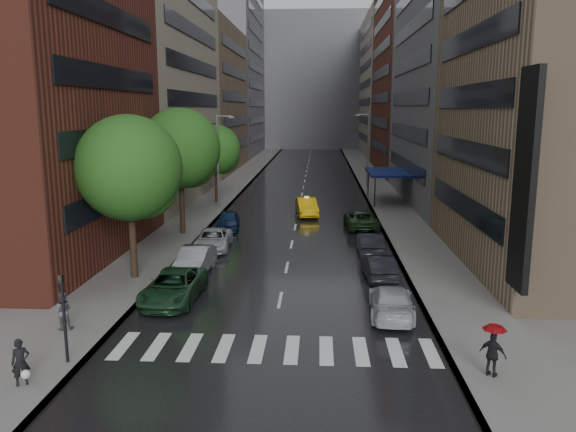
% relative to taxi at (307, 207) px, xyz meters
% --- Properties ---
extents(ground, '(220.00, 220.00, 0.00)m').
position_rel_taxi_xyz_m(ground, '(-0.83, -27.17, -0.81)').
color(ground, gray).
rests_on(ground, ground).
extents(road, '(14.00, 140.00, 0.01)m').
position_rel_taxi_xyz_m(road, '(-0.83, 22.83, -0.81)').
color(road, black).
rests_on(road, ground).
extents(sidewalk_left, '(4.00, 140.00, 0.15)m').
position_rel_taxi_xyz_m(sidewalk_left, '(-9.83, 22.83, -0.74)').
color(sidewalk_left, gray).
rests_on(sidewalk_left, ground).
extents(sidewalk_right, '(4.00, 140.00, 0.15)m').
position_rel_taxi_xyz_m(sidewalk_right, '(8.17, 22.83, -0.74)').
color(sidewalk_right, gray).
rests_on(sidewalk_right, ground).
extents(crosswalk, '(13.15, 2.80, 0.01)m').
position_rel_taxi_xyz_m(crosswalk, '(-0.63, -29.17, -0.80)').
color(crosswalk, silver).
rests_on(crosswalk, ground).
extents(buildings_left, '(8.00, 108.00, 38.00)m').
position_rel_taxi_xyz_m(buildings_left, '(-15.83, 31.62, 15.18)').
color(buildings_left, maroon).
rests_on(buildings_left, ground).
extents(buildings_right, '(8.05, 109.10, 36.00)m').
position_rel_taxi_xyz_m(buildings_right, '(14.17, 29.53, 14.22)').
color(buildings_right, '#937A5B').
rests_on(buildings_right, ground).
extents(building_far, '(40.00, 14.00, 32.00)m').
position_rel_taxi_xyz_m(building_far, '(-0.83, 90.83, 15.19)').
color(building_far, slate).
rests_on(building_far, ground).
extents(tree_near, '(5.89, 5.89, 9.39)m').
position_rel_taxi_xyz_m(tree_near, '(-9.43, -20.12, 5.61)').
color(tree_near, '#382619').
rests_on(tree_near, ground).
extents(tree_mid, '(6.12, 6.12, 9.75)m').
position_rel_taxi_xyz_m(tree_mid, '(-9.43, -8.47, 5.86)').
color(tree_mid, '#382619').
rests_on(tree_mid, ground).
extents(tree_far, '(5.07, 5.07, 8.08)m').
position_rel_taxi_xyz_m(tree_far, '(-9.43, 6.18, 4.71)').
color(tree_far, '#382619').
rests_on(tree_far, ground).
extents(taxi, '(2.37, 5.11, 1.62)m').
position_rel_taxi_xyz_m(taxi, '(0.00, 0.00, 0.00)').
color(taxi, '#F0B30C').
rests_on(taxi, ground).
extents(parked_cars_left, '(2.72, 22.36, 1.57)m').
position_rel_taxi_xyz_m(parked_cars_left, '(-6.23, -16.55, -0.06)').
color(parked_cars_left, '#1A3B23').
rests_on(parked_cars_left, ground).
extents(parked_cars_right, '(2.76, 25.07, 1.53)m').
position_rel_taxi_xyz_m(parked_cars_right, '(4.57, -14.27, -0.08)').
color(parked_cars_right, '#B4B7BE').
rests_on(parked_cars_right, ground).
extents(ped_bag_walker, '(0.73, 0.65, 1.68)m').
position_rel_taxi_xyz_m(ped_bag_walker, '(-9.20, -32.94, 0.15)').
color(ped_bag_walker, black).
rests_on(ped_bag_walker, sidewalk_left).
extents(ped_black_umbrella, '(0.99, 0.98, 2.09)m').
position_rel_taxi_xyz_m(ped_black_umbrella, '(-10.01, -27.93, 0.57)').
color(ped_black_umbrella, '#505056').
rests_on(ped_black_umbrella, sidewalk_left).
extents(ped_red_umbrella, '(1.02, 0.91, 2.01)m').
position_rel_taxi_xyz_m(ped_red_umbrella, '(7.42, -31.34, 0.52)').
color(ped_red_umbrella, black).
rests_on(ped_red_umbrella, sidewalk_right).
extents(traffic_light, '(0.18, 0.15, 3.45)m').
position_rel_taxi_xyz_m(traffic_light, '(-8.43, -31.08, 1.42)').
color(traffic_light, black).
rests_on(traffic_light, sidewalk_left).
extents(street_lamp_left, '(1.74, 0.22, 9.00)m').
position_rel_taxi_xyz_m(street_lamp_left, '(-8.55, 2.83, 4.08)').
color(street_lamp_left, gray).
rests_on(street_lamp_left, sidewalk_left).
extents(street_lamp_right, '(1.74, 0.22, 9.00)m').
position_rel_taxi_xyz_m(street_lamp_right, '(6.89, 17.83, 4.08)').
color(street_lamp_right, gray).
rests_on(street_lamp_right, sidewalk_right).
extents(awning, '(4.00, 8.00, 3.12)m').
position_rel_taxi_xyz_m(awning, '(8.15, 7.83, 2.32)').
color(awning, navy).
rests_on(awning, sidewalk_right).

